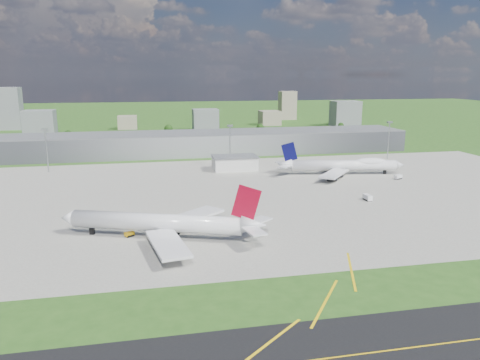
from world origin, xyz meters
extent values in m
plane|color=#275119|center=(0.00, 150.00, 0.00)|extent=(1400.00, 1400.00, 0.00)
cube|color=gray|center=(10.00, 40.00, 0.04)|extent=(360.00, 190.00, 0.08)
cube|color=gray|center=(0.00, 165.00, 7.50)|extent=(300.00, 42.00, 15.00)
cube|color=silver|center=(10.00, 100.00, 4.00)|extent=(26.00, 16.00, 8.00)
cylinder|color=gray|center=(-100.00, 115.00, 12.50)|extent=(0.70, 0.70, 25.00)
cube|color=gray|center=(-100.00, 115.00, 25.30)|extent=(3.50, 2.00, 1.20)
cylinder|color=gray|center=(10.00, 115.00, 12.50)|extent=(0.70, 0.70, 25.00)
cube|color=gray|center=(10.00, 115.00, 25.30)|extent=(3.50, 2.00, 1.20)
cylinder|color=gray|center=(120.00, 115.00, 12.50)|extent=(0.70, 0.70, 25.00)
cube|color=gray|center=(120.00, 115.00, 25.30)|extent=(3.50, 2.00, 1.20)
cylinder|color=silver|center=(-40.68, -14.42, 5.81)|extent=(59.64, 27.40, 6.34)
cone|color=silver|center=(-71.86, -2.76, 5.81)|extent=(7.17, 7.79, 6.34)
cone|color=silver|center=(-8.01, -26.63, 6.66)|extent=(10.14, 8.90, 6.34)
cube|color=#980810|center=(-42.66, -13.68, 3.85)|extent=(47.99, 20.03, 1.37)
cube|color=silver|center=(-37.54, -31.68, 3.91)|extent=(13.92, 28.67, 0.95)
cube|color=silver|center=(-26.99, -3.45, 3.91)|extent=(27.25, 24.82, 0.95)
cube|color=#A00823|center=(-10.49, -25.70, 14.27)|extent=(10.05, 4.18, 12.77)
cylinder|color=#38383D|center=(-38.56, -27.05, 1.90)|extent=(6.63, 5.20, 3.38)
cylinder|color=#38383D|center=(-30.79, -6.26, 1.90)|extent=(6.63, 5.20, 3.38)
cube|color=black|center=(-36.40, -21.09, 1.32)|extent=(2.03, 1.78, 2.64)
cube|color=black|center=(-33.07, -12.18, 1.32)|extent=(2.03, 1.78, 2.64)
cube|color=black|center=(-63.45, -5.91, 1.32)|extent=(2.03, 1.78, 2.64)
cylinder|color=silver|center=(69.28, 73.80, 5.37)|extent=(60.60, 16.61, 6.05)
cone|color=silver|center=(101.45, 68.05, 5.37)|extent=(5.87, 6.81, 6.05)
cone|color=silver|center=(35.67, 79.82, 6.15)|extent=(8.75, 7.33, 6.05)
cube|color=#1B3A98|center=(71.20, 73.46, 3.49)|extent=(49.26, 11.18, 1.27)
ellipsoid|color=silver|center=(84.76, 71.03, 7.18)|extent=(20.12, 9.36, 5.44)
cube|color=silver|center=(63.27, 89.92, 3.61)|extent=(17.50, 28.58, 0.88)
cube|color=silver|center=(58.05, 60.77, 3.61)|extent=(24.26, 26.47, 0.88)
cube|color=#08083D|center=(38.07, 79.39, 13.27)|extent=(9.65, 2.19, 11.79)
cylinder|color=#38383D|center=(65.83, 83.34, 1.76)|extent=(5.83, 4.02, 3.12)
cylinder|color=#38383D|center=(62.01, 93.93, 1.76)|extent=(5.83, 4.02, 3.12)
cylinder|color=#38383D|center=(62.74, 66.05, 1.76)|extent=(5.83, 4.02, 3.12)
cylinder|color=#38383D|center=(55.48, 57.44, 1.76)|extent=(5.83, 4.02, 3.12)
cube|color=black|center=(64.29, 79.15, 1.22)|extent=(1.74, 1.43, 2.44)
cube|color=black|center=(62.74, 70.51, 1.22)|extent=(1.74, 1.43, 2.44)
cube|color=black|center=(93.28, 69.51, 1.22)|extent=(1.74, 1.43, 2.44)
cube|color=#E0A40D|center=(-50.14, -11.13, 1.09)|extent=(3.78, 3.37, 1.32)
cube|color=black|center=(-50.14, -11.13, 0.43)|extent=(3.42, 3.18, 0.70)
cube|color=white|center=(56.29, 17.27, 1.60)|extent=(2.60, 5.41, 2.33)
cube|color=black|center=(56.29, 17.27, 0.43)|extent=(2.67, 4.62, 0.70)
cube|color=silver|center=(93.75, 55.36, 1.51)|extent=(5.36, 4.02, 2.16)
cube|color=black|center=(93.75, 55.36, 0.43)|extent=(4.74, 3.83, 0.70)
cube|color=slate|center=(-140.00, 300.00, 12.00)|extent=(28.00, 22.00, 24.00)
cube|color=gray|center=(-60.00, 340.00, 7.00)|extent=(20.00, 18.00, 14.00)
cube|color=slate|center=(20.00, 310.00, 11.00)|extent=(26.00, 20.00, 22.00)
cube|color=gray|center=(100.00, 350.00, 8.00)|extent=(22.00, 24.00, 16.00)
cube|color=slate|center=(180.00, 320.00, 14.00)|extent=(30.00, 22.00, 28.00)
cube|color=slate|center=(-180.00, 360.00, 22.00)|extent=(22.00, 20.00, 44.00)
cube|color=gray|center=(140.00, 410.00, 18.00)|extent=(20.00, 18.00, 36.00)
cylinder|color=#382314|center=(-110.00, 265.00, 1.50)|extent=(0.70, 0.70, 3.00)
sphere|color=black|center=(-110.00, 265.00, 4.88)|extent=(6.75, 6.75, 6.75)
cylinder|color=#382314|center=(-20.00, 280.00, 1.80)|extent=(0.70, 0.70, 3.60)
sphere|color=black|center=(-20.00, 280.00, 5.85)|extent=(8.10, 8.10, 8.10)
cylinder|color=#382314|center=(70.00, 275.00, 1.70)|extent=(0.70, 0.70, 3.40)
sphere|color=black|center=(70.00, 275.00, 5.53)|extent=(7.65, 7.65, 7.65)
cylinder|color=#382314|center=(160.00, 285.00, 1.40)|extent=(0.70, 0.70, 2.80)
sphere|color=black|center=(160.00, 285.00, 4.55)|extent=(6.30, 6.30, 6.30)
camera|label=1|loc=(-43.49, -174.78, 56.71)|focal=35.00mm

